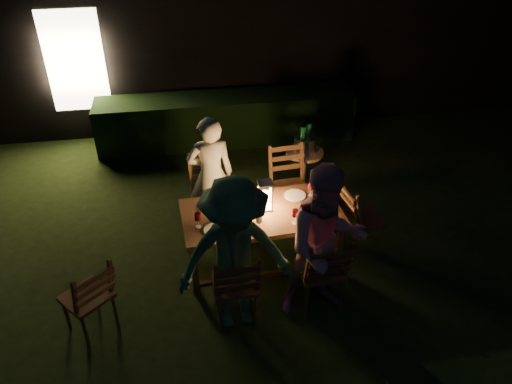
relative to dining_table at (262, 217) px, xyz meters
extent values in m
plane|color=black|center=(0.43, -0.64, -0.66)|extent=(40.00, 40.00, 0.00)
cube|color=black|center=(0.43, 5.56, 0.94)|extent=(10.00, 4.00, 3.20)
cube|color=#FFE5B2|center=(-2.37, 3.57, 0.69)|extent=(0.90, 0.06, 1.60)
cube|color=black|center=(-0.07, 3.11, -0.26)|extent=(4.20, 0.70, 0.80)
cube|color=#472C17|center=(0.00, 0.00, 0.04)|extent=(1.82, 0.98, 0.06)
cube|color=#472C17|center=(-0.79, -0.41, -0.34)|extent=(0.07, 0.07, 0.65)
cube|color=#472C17|center=(-0.83, 0.32, -0.34)|extent=(0.07, 0.07, 0.65)
cube|color=#472C17|center=(0.83, -0.32, -0.34)|extent=(0.07, 0.07, 0.65)
cube|color=#472C17|center=(0.79, 0.41, -0.34)|extent=(0.07, 0.07, 0.65)
cube|color=#472C17|center=(-0.41, -0.78, -0.21)|extent=(0.45, 0.43, 0.04)
cube|color=#472C17|center=(-0.40, -0.97, 0.07)|extent=(0.45, 0.16, 0.52)
cube|color=#472C17|center=(0.49, -0.72, -0.20)|extent=(0.47, 0.46, 0.04)
cube|color=#472C17|center=(0.50, -0.92, 0.09)|extent=(0.46, 0.17, 0.53)
cube|color=#472C17|center=(-0.49, 0.72, -0.18)|extent=(0.54, 0.52, 0.04)
cube|color=#472C17|center=(-0.53, 0.92, 0.12)|extent=(0.49, 0.24, 0.55)
cube|color=#472C17|center=(0.51, 0.78, -0.19)|extent=(0.50, 0.48, 0.04)
cube|color=#472C17|center=(0.49, 0.98, 0.10)|extent=(0.47, 0.20, 0.54)
cube|color=#472C17|center=(1.25, 0.07, -0.22)|extent=(0.47, 0.49, 0.04)
cube|color=#472C17|center=(1.06, 0.05, 0.06)|extent=(0.20, 0.45, 0.51)
cube|color=#472C17|center=(-1.86, -0.71, -0.23)|extent=(0.58, 0.58, 0.04)
cube|color=#472C17|center=(-1.74, -0.85, 0.04)|extent=(0.41, 0.38, 0.50)
imported|color=beige|center=(-0.50, 0.79, 0.11)|extent=(0.59, 0.40, 1.55)
imported|color=#AF788B|center=(0.50, -0.79, 0.20)|extent=(0.88, 0.70, 1.73)
imported|color=#2E5D39|center=(-0.40, -0.85, 0.20)|extent=(1.15, 0.70, 1.72)
cube|color=white|center=(0.05, 0.05, 0.09)|extent=(0.15, 0.15, 0.03)
cube|color=white|center=(0.05, 0.05, 0.41)|extent=(0.16, 0.16, 0.03)
cylinder|color=#FF9E3F|center=(0.05, 0.05, 0.20)|extent=(0.09, 0.09, 0.18)
cylinder|color=white|center=(-0.56, 0.19, 0.08)|extent=(0.25, 0.25, 0.01)
cylinder|color=white|center=(-0.54, -0.25, 0.08)|extent=(0.25, 0.25, 0.01)
cylinder|color=white|center=(0.44, 0.25, 0.08)|extent=(0.25, 0.25, 0.01)
cylinder|color=white|center=(0.46, -0.19, 0.08)|extent=(0.25, 0.25, 0.01)
cylinder|color=#0F471E|center=(-0.25, -0.01, 0.21)|extent=(0.07, 0.07, 0.28)
cube|color=red|center=(-0.13, -0.33, 0.08)|extent=(0.18, 0.14, 0.01)
cube|color=red|center=(0.57, -0.27, 0.08)|extent=(0.18, 0.14, 0.01)
cube|color=black|center=(-0.60, -0.34, 0.08)|extent=(0.14, 0.07, 0.01)
cylinder|color=olive|center=(0.82, 1.33, 0.01)|extent=(0.51, 0.51, 0.04)
cylinder|color=olive|center=(0.82, 1.33, -0.33)|extent=(0.06, 0.06, 0.67)
cylinder|color=#A5A8AD|center=(0.82, 1.33, 0.14)|extent=(0.30, 0.30, 0.22)
cylinder|color=#0F471E|center=(0.77, 1.29, 0.19)|extent=(0.07, 0.07, 0.32)
cylinder|color=#0F471E|center=(0.87, 1.37, 0.19)|extent=(0.07, 0.07, 0.32)
camera|label=1|loc=(-0.77, -4.40, 3.35)|focal=35.00mm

